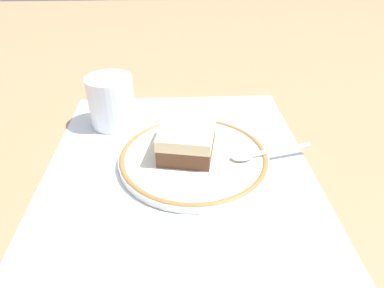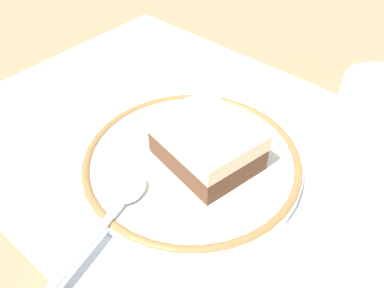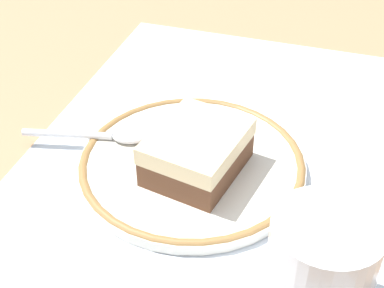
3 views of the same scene
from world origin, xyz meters
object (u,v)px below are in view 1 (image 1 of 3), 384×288
Objects in this scene: spoon at (257,153)px; plate at (192,158)px; cake_slice at (186,139)px; napkin at (138,277)px; cup at (110,104)px.

plate is at bearing 86.63° from spoon.
napkin is at bearing 164.97° from cake_slice.
spoon reaches higher than napkin.
napkin is at bearing -167.56° from cup.
napkin is at bearing 139.94° from spoon.
spoon is 0.24m from napkin.
cup reaches higher than plate.
cup is at bearing 48.01° from plate.
plate is at bearing -18.20° from napkin.
plate is 2.06× the size of cake_slice.
spoon is at bearing -99.37° from cake_slice.
plate is 1.63× the size of napkin.
cake_slice is 0.16m from cup.
cup reaches higher than napkin.
plate is 1.72× the size of spoon.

